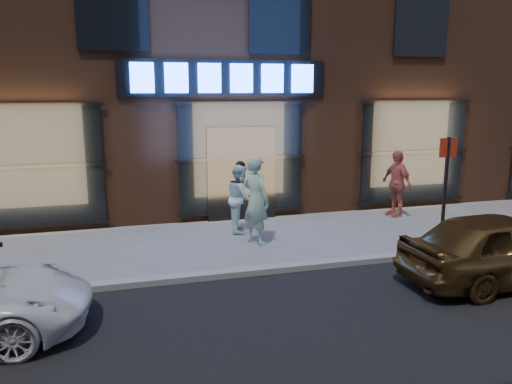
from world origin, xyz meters
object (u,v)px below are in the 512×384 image
(sign_post, at_px, (445,184))
(man_cap, at_px, (241,198))
(gold_sedan, at_px, (504,248))
(man_bowtie, at_px, (256,200))
(passerby, at_px, (396,183))

(sign_post, bearing_deg, man_cap, 143.26)
(man_cap, xyz_separation_m, gold_sedan, (3.65, -4.37, -0.18))
(man_bowtie, height_order, gold_sedan, man_bowtie)
(man_cap, height_order, passerby, passerby)
(gold_sedan, bearing_deg, passerby, -10.77)
(passerby, xyz_separation_m, gold_sedan, (-0.71, -4.73, -0.24))
(passerby, relative_size, gold_sedan, 0.47)
(passerby, bearing_deg, gold_sedan, -18.98)
(gold_sedan, xyz_separation_m, sign_post, (-0.05, 1.67, 0.82))
(passerby, bearing_deg, sign_post, -24.34)
(man_bowtie, distance_m, passerby, 4.48)
(man_bowtie, bearing_deg, gold_sedan, -162.43)
(man_cap, distance_m, gold_sedan, 5.70)
(sign_post, bearing_deg, man_bowtie, 154.55)
(gold_sedan, bearing_deg, man_bowtie, 44.51)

